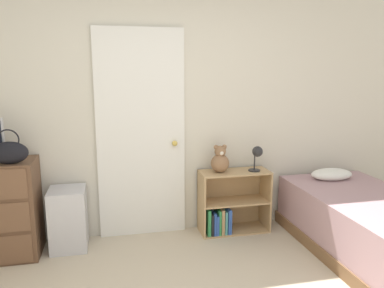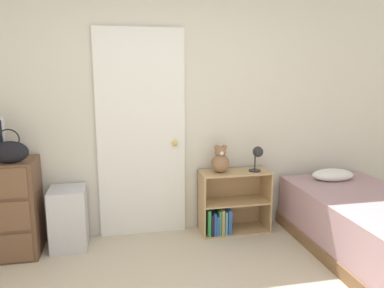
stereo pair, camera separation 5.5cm
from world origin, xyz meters
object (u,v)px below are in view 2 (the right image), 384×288
(handbag, at_px, (10,152))
(bookshelf, at_px, (229,207))
(storage_bin, at_px, (69,218))
(desk_lamp, at_px, (257,154))
(bed, at_px, (372,228))
(teddy_bear, at_px, (220,161))

(handbag, xyz_separation_m, bookshelf, (2.02, 0.20, -0.73))
(storage_bin, bearing_deg, desk_lamp, -0.51)
(storage_bin, relative_size, bookshelf, 0.81)
(handbag, relative_size, bed, 0.16)
(teddy_bear, height_order, bed, teddy_bear)
(bookshelf, height_order, bed, bookshelf)
(handbag, relative_size, teddy_bear, 1.08)
(handbag, xyz_separation_m, storage_bin, (0.42, 0.17, -0.70))
(bookshelf, relative_size, bed, 0.39)
(handbag, height_order, bed, handbag)
(handbag, distance_m, bookshelf, 2.16)
(handbag, distance_m, desk_lamp, 2.31)
(handbag, height_order, storage_bin, handbag)
(handbag, xyz_separation_m, teddy_bear, (1.92, 0.20, -0.22))
(teddy_bear, bearing_deg, bed, -32.61)
(teddy_bear, xyz_separation_m, desk_lamp, (0.38, -0.04, 0.06))
(bookshelf, bearing_deg, handbag, -174.33)
(bookshelf, xyz_separation_m, teddy_bear, (-0.10, -0.00, 0.51))
(bookshelf, height_order, teddy_bear, teddy_bear)
(storage_bin, bearing_deg, bookshelf, 1.12)
(storage_bin, distance_m, teddy_bear, 1.58)
(teddy_bear, distance_m, bed, 1.53)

